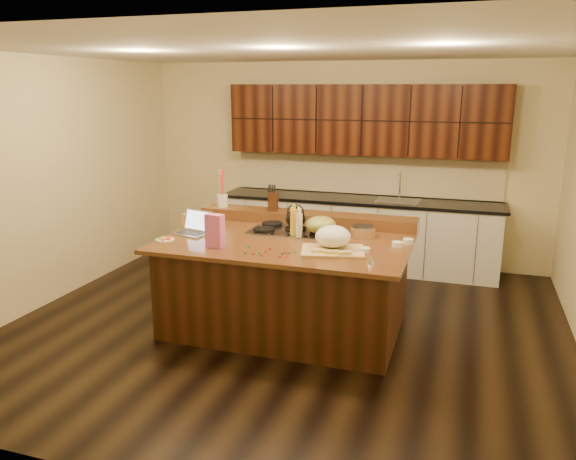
% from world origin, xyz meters
% --- Properties ---
extents(room, '(5.52, 5.02, 2.72)m').
position_xyz_m(room, '(0.00, 0.00, 1.35)').
color(room, black).
rests_on(room, ground).
extents(island, '(2.40, 1.60, 0.92)m').
position_xyz_m(island, '(0.00, 0.00, 0.46)').
color(island, black).
rests_on(island, ground).
extents(back_ledge, '(2.40, 0.30, 0.12)m').
position_xyz_m(back_ledge, '(0.00, 0.70, 0.98)').
color(back_ledge, black).
rests_on(back_ledge, island).
extents(cooktop, '(0.92, 0.52, 0.05)m').
position_xyz_m(cooktop, '(0.00, 0.30, 0.94)').
color(cooktop, gray).
rests_on(cooktop, island).
extents(back_counter, '(3.70, 0.66, 2.40)m').
position_xyz_m(back_counter, '(0.30, 2.23, 0.98)').
color(back_counter, silver).
rests_on(back_counter, ground).
extents(kettle, '(0.26, 0.26, 0.19)m').
position_xyz_m(kettle, '(0.00, 0.30, 1.06)').
color(kettle, black).
rests_on(kettle, cooktop).
extents(green_bowl, '(0.38, 0.38, 0.17)m').
position_xyz_m(green_bowl, '(0.30, 0.17, 1.05)').
color(green_bowl, olive).
rests_on(green_bowl, cooktop).
extents(laptop, '(0.39, 0.33, 0.23)m').
position_xyz_m(laptop, '(-0.96, -0.08, 0.98)').
color(laptop, '#B7B7BC').
rests_on(laptop, island).
extents(oil_bottle, '(0.08, 0.08, 0.27)m').
position_xyz_m(oil_bottle, '(0.03, 0.15, 1.06)').
color(oil_bottle, gold).
rests_on(oil_bottle, island).
extents(vinegar_bottle, '(0.08, 0.08, 0.25)m').
position_xyz_m(vinegar_bottle, '(0.11, 0.08, 1.04)').
color(vinegar_bottle, silver).
rests_on(vinegar_bottle, island).
extents(wooden_tray, '(0.64, 0.53, 0.23)m').
position_xyz_m(wooden_tray, '(0.52, -0.24, 1.02)').
color(wooden_tray, tan).
rests_on(wooden_tray, island).
extents(ramekin_a, '(0.13, 0.13, 0.04)m').
position_xyz_m(ramekin_a, '(1.07, 0.07, 0.94)').
color(ramekin_a, white).
rests_on(ramekin_a, island).
extents(ramekin_b, '(0.13, 0.13, 0.04)m').
position_xyz_m(ramekin_b, '(0.81, -0.22, 0.94)').
color(ramekin_b, white).
rests_on(ramekin_b, island).
extents(ramekin_c, '(0.10, 0.10, 0.04)m').
position_xyz_m(ramekin_c, '(1.15, 0.21, 0.94)').
color(ramekin_c, white).
rests_on(ramekin_c, island).
extents(strainer_bowl, '(0.29, 0.29, 0.09)m').
position_xyz_m(strainer_bowl, '(0.69, 0.33, 0.97)').
color(strainer_bowl, '#996B3F').
rests_on(strainer_bowl, island).
extents(kitchen_timer, '(0.10, 0.10, 0.07)m').
position_xyz_m(kitchen_timer, '(0.92, -0.53, 0.96)').
color(kitchen_timer, silver).
rests_on(kitchen_timer, island).
extents(pink_bag, '(0.18, 0.11, 0.31)m').
position_xyz_m(pink_bag, '(-0.54, -0.48, 1.08)').
color(pink_bag, '#D162AA').
rests_on(pink_bag, island).
extents(candy_plate, '(0.23, 0.23, 0.01)m').
position_xyz_m(candy_plate, '(-1.11, -0.41, 0.93)').
color(candy_plate, white).
rests_on(candy_plate, island).
extents(package_box, '(0.11, 0.08, 0.14)m').
position_xyz_m(package_box, '(-1.15, 0.13, 0.99)').
color(package_box, '#EAAE52').
rests_on(package_box, island).
extents(utensil_crock, '(0.13, 0.13, 0.14)m').
position_xyz_m(utensil_crock, '(-1.00, 0.70, 1.11)').
color(utensil_crock, white).
rests_on(utensil_crock, back_ledge).
extents(knife_block, '(0.14, 0.19, 0.21)m').
position_xyz_m(knife_block, '(-0.38, 0.70, 1.14)').
color(knife_block, black).
rests_on(knife_block, back_ledge).
extents(gumdrop_0, '(0.02, 0.02, 0.02)m').
position_xyz_m(gumdrop_0, '(-0.03, -0.61, 0.93)').
color(gumdrop_0, red).
rests_on(gumdrop_0, island).
extents(gumdrop_1, '(0.02, 0.02, 0.02)m').
position_xyz_m(gumdrop_1, '(-0.08, -0.55, 0.93)').
color(gumdrop_1, '#198C26').
rests_on(gumdrop_1, island).
extents(gumdrop_2, '(0.02, 0.02, 0.02)m').
position_xyz_m(gumdrop_2, '(0.20, -0.59, 0.93)').
color(gumdrop_2, red).
rests_on(gumdrop_2, island).
extents(gumdrop_3, '(0.02, 0.02, 0.02)m').
position_xyz_m(gumdrop_3, '(0.22, -0.40, 0.93)').
color(gumdrop_3, '#198C26').
rests_on(gumdrop_3, island).
extents(gumdrop_4, '(0.02, 0.02, 0.02)m').
position_xyz_m(gumdrop_4, '(-0.04, -0.50, 0.93)').
color(gumdrop_4, red).
rests_on(gumdrop_4, island).
extents(gumdrop_5, '(0.02, 0.02, 0.02)m').
position_xyz_m(gumdrop_5, '(0.18, -0.46, 0.93)').
color(gumdrop_5, '#198C26').
rests_on(gumdrop_5, island).
extents(gumdrop_6, '(0.02, 0.02, 0.02)m').
position_xyz_m(gumdrop_6, '(0.14, -0.60, 0.93)').
color(gumdrop_6, red).
rests_on(gumdrop_6, island).
extents(gumdrop_7, '(0.02, 0.02, 0.02)m').
position_xyz_m(gumdrop_7, '(-0.08, -0.60, 0.93)').
color(gumdrop_7, '#198C26').
rests_on(gumdrop_7, island).
extents(gumdrop_8, '(0.02, 0.02, 0.02)m').
position_xyz_m(gumdrop_8, '(0.17, -0.45, 0.93)').
color(gumdrop_8, red).
rests_on(gumdrop_8, island).
extents(gumdrop_9, '(0.02, 0.02, 0.02)m').
position_xyz_m(gumdrop_9, '(-0.20, -0.58, 0.93)').
color(gumdrop_9, '#198C26').
rests_on(gumdrop_9, island).
extents(gumdrop_10, '(0.02, 0.02, 0.02)m').
position_xyz_m(gumdrop_10, '(-0.12, -0.59, 0.93)').
color(gumdrop_10, red).
rests_on(gumdrop_10, island).
extents(gumdrop_11, '(0.02, 0.02, 0.02)m').
position_xyz_m(gumdrop_11, '(-0.24, -0.41, 0.93)').
color(gumdrop_11, '#198C26').
rests_on(gumdrop_11, island).
extents(gumdrop_12, '(0.02, 0.02, 0.02)m').
position_xyz_m(gumdrop_12, '(0.13, -0.45, 0.93)').
color(gumdrop_12, red).
rests_on(gumdrop_12, island).
extents(gumdrop_13, '(0.02, 0.02, 0.02)m').
position_xyz_m(gumdrop_13, '(0.13, -0.50, 0.93)').
color(gumdrop_13, '#198C26').
rests_on(gumdrop_13, island).
extents(gumdrop_14, '(0.02, 0.02, 0.02)m').
position_xyz_m(gumdrop_14, '(-0.03, -0.40, 0.93)').
color(gumdrop_14, red).
rests_on(gumdrop_14, island).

